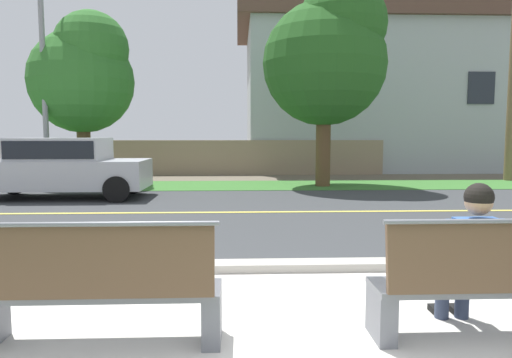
% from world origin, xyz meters
% --- Properties ---
extents(ground_plane, '(140.00, 140.00, 0.00)m').
position_xyz_m(ground_plane, '(0.00, 8.00, 0.00)').
color(ground_plane, '#665B4C').
extents(sidewalk_pavement, '(44.00, 3.60, 0.01)m').
position_xyz_m(sidewalk_pavement, '(0.00, 0.40, 0.01)').
color(sidewalk_pavement, beige).
rests_on(sidewalk_pavement, ground_plane).
extents(curb_edge, '(44.00, 0.30, 0.11)m').
position_xyz_m(curb_edge, '(0.00, 2.35, 0.06)').
color(curb_edge, '#ADA89E').
rests_on(curb_edge, ground_plane).
extents(street_asphalt, '(52.00, 8.00, 0.01)m').
position_xyz_m(street_asphalt, '(0.00, 6.50, 0.00)').
color(street_asphalt, '#383A3D').
rests_on(street_asphalt, ground_plane).
extents(road_centre_line, '(48.00, 0.14, 0.01)m').
position_xyz_m(road_centre_line, '(0.00, 6.50, 0.01)').
color(road_centre_line, '#E0CC4C').
rests_on(road_centre_line, ground_plane).
extents(far_verge_grass, '(48.00, 2.80, 0.02)m').
position_xyz_m(far_verge_grass, '(0.00, 11.63, 0.01)').
color(far_verge_grass, '#38702D').
rests_on(far_verge_grass, ground_plane).
extents(bench_left, '(1.85, 0.48, 1.01)m').
position_xyz_m(bench_left, '(-1.52, 0.39, 0.46)').
color(bench_left, slate).
rests_on(bench_left, ground_plane).
extents(bench_right, '(1.85, 0.48, 1.01)m').
position_xyz_m(bench_right, '(1.52, 0.39, 0.46)').
color(bench_right, slate).
rests_on(bench_right, ground_plane).
extents(seated_person_blue, '(0.52, 0.68, 1.25)m').
position_xyz_m(seated_person_blue, '(1.42, 0.56, 0.68)').
color(seated_person_blue, '#333D56').
rests_on(seated_person_blue, ground_plane).
extents(car_silver_near, '(4.30, 1.86, 1.54)m').
position_xyz_m(car_silver_near, '(-4.97, 8.90, 0.85)').
color(car_silver_near, '#B2B5BC').
rests_on(car_silver_near, ground_plane).
extents(streetlamp, '(0.24, 2.10, 7.55)m').
position_xyz_m(streetlamp, '(-6.26, 11.42, 4.29)').
color(streetlamp, gray).
rests_on(streetlamp, ground_plane).
extents(shade_tree_far_left, '(3.37, 3.37, 5.56)m').
position_xyz_m(shade_tree_far_left, '(-5.45, 12.42, 3.61)').
color(shade_tree_far_left, brown).
rests_on(shade_tree_far_left, ground_plane).
extents(shade_tree_left, '(3.80, 3.80, 6.27)m').
position_xyz_m(shade_tree_left, '(2.33, 11.26, 4.07)').
color(shade_tree_left, brown).
rests_on(shade_tree_left, ground_plane).
extents(garden_wall, '(13.00, 0.36, 1.40)m').
position_xyz_m(garden_wall, '(-1.06, 15.66, 0.70)').
color(garden_wall, gray).
rests_on(garden_wall, ground_plane).
extents(house_across_street, '(14.02, 6.91, 7.00)m').
position_xyz_m(house_across_street, '(6.56, 18.86, 3.54)').
color(house_across_street, '#A3ADB2').
rests_on(house_across_street, ground_plane).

